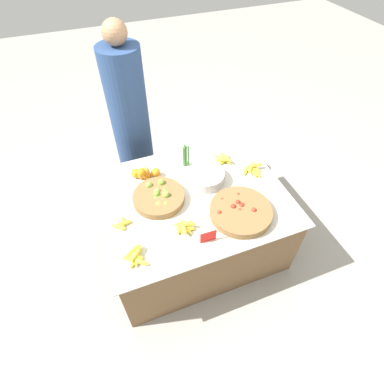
{
  "coord_description": "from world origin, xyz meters",
  "views": [
    {
      "loc": [
        -0.55,
        -1.46,
        2.4
      ],
      "look_at": [
        0.0,
        0.0,
        0.7
      ],
      "focal_mm": 28.0,
      "sensor_mm": 36.0,
      "label": 1
    }
  ],
  "objects_px": {
    "lime_bowl": "(159,197)",
    "price_sign": "(208,237)",
    "tomato_basket": "(240,211)",
    "metal_bowl": "(206,177)",
    "vendor_person": "(131,122)"
  },
  "relations": [
    {
      "from": "lime_bowl",
      "to": "price_sign",
      "type": "relative_size",
      "value": 3.43
    },
    {
      "from": "tomato_basket",
      "to": "metal_bowl",
      "type": "xyz_separation_m",
      "value": [
        -0.11,
        0.41,
        0.01
      ]
    },
    {
      "from": "lime_bowl",
      "to": "tomato_basket",
      "type": "bearing_deg",
      "value": -33.67
    },
    {
      "from": "tomato_basket",
      "to": "vendor_person",
      "type": "xyz_separation_m",
      "value": [
        -0.52,
        1.27,
        0.08
      ]
    },
    {
      "from": "lime_bowl",
      "to": "metal_bowl",
      "type": "xyz_separation_m",
      "value": [
        0.42,
        0.06,
        0.01
      ]
    },
    {
      "from": "metal_bowl",
      "to": "price_sign",
      "type": "bearing_deg",
      "value": -110.92
    },
    {
      "from": "lime_bowl",
      "to": "vendor_person",
      "type": "height_order",
      "value": "vendor_person"
    },
    {
      "from": "metal_bowl",
      "to": "vendor_person",
      "type": "height_order",
      "value": "vendor_person"
    },
    {
      "from": "lime_bowl",
      "to": "tomato_basket",
      "type": "distance_m",
      "value": 0.63
    },
    {
      "from": "tomato_basket",
      "to": "price_sign",
      "type": "xyz_separation_m",
      "value": [
        -0.31,
        -0.13,
        0.02
      ]
    },
    {
      "from": "metal_bowl",
      "to": "vendor_person",
      "type": "bearing_deg",
      "value": 115.51
    },
    {
      "from": "price_sign",
      "to": "lime_bowl",
      "type": "bearing_deg",
      "value": 115.21
    },
    {
      "from": "lime_bowl",
      "to": "vendor_person",
      "type": "xyz_separation_m",
      "value": [
        0.0,
        0.92,
        0.08
      ]
    },
    {
      "from": "tomato_basket",
      "to": "price_sign",
      "type": "relative_size",
      "value": 3.97
    },
    {
      "from": "lime_bowl",
      "to": "metal_bowl",
      "type": "bearing_deg",
      "value": 8.6
    }
  ]
}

